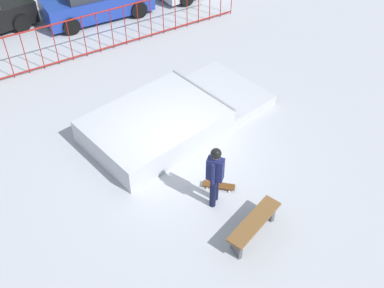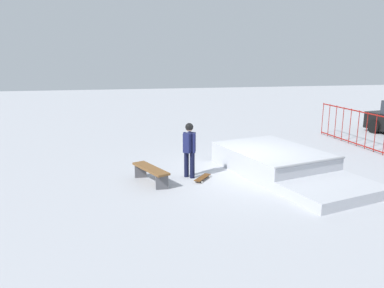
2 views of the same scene
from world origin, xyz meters
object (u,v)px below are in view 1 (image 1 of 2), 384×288
Objects in this scene: skateboard at (219,185)px; skater at (215,173)px; skate_ramp at (168,120)px; park_bench at (254,224)px.

skater is at bearing -95.57° from skateboard.
skate_ramp is 3.42× the size of skater.
skater is (-0.15, -2.98, 0.69)m from skate_ramp.
skate_ramp is 2.65m from skateboard.
skater is 2.28× the size of skateboard.
skate_ramp reaches higher than park_bench.
park_bench is (0.34, -1.23, -0.65)m from skater.
skater reaches higher than park_bench.
skate_ramp is at bearing 92.55° from park_bench.
skate_ramp is at bearing 131.46° from skateboard.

